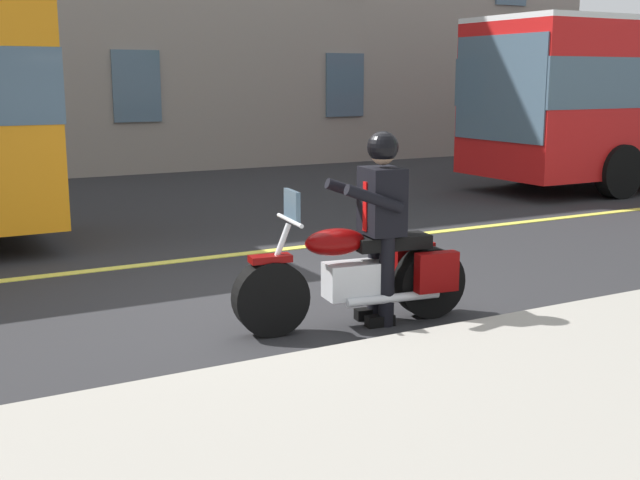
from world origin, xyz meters
TOP-DOWN VIEW (x-y plane):
  - ground_plane at (0.00, 0.00)m, footprint 80.00×80.00m
  - lane_center_stripe at (0.00, -2.00)m, footprint 60.00×0.16m
  - motorcycle_main at (-0.44, 1.23)m, footprint 2.22×0.78m
  - rider_main at (-0.62, 1.25)m, footprint 0.67×0.61m

SIDE VIEW (x-z plane):
  - ground_plane at x=0.00m, z-range 0.00..0.00m
  - lane_center_stripe at x=0.00m, z-range 0.00..0.01m
  - motorcycle_main at x=-0.44m, z-range -0.18..1.08m
  - rider_main at x=-0.62m, z-range 0.17..1.91m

